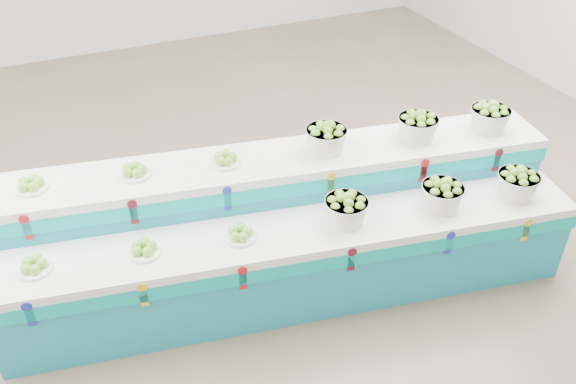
# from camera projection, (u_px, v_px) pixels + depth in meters

# --- Properties ---
(ground) EXTENTS (10.00, 10.00, 0.00)m
(ground) POSITION_uv_depth(u_px,v_px,m) (234.00, 242.00, 5.44)
(ground) COLOR brown
(ground) RESTS_ON ground
(display_stand) EXTENTS (4.55, 1.86, 1.02)m
(display_stand) POSITION_uv_depth(u_px,v_px,m) (288.00, 229.00, 4.78)
(display_stand) COLOR teal
(display_stand) RESTS_ON ground
(plate_lower_left) EXTENTS (0.27, 0.27, 0.10)m
(plate_lower_left) POSITION_uv_depth(u_px,v_px,m) (34.00, 265.00, 4.05)
(plate_lower_left) COLOR white
(plate_lower_left) RESTS_ON display_stand
(plate_lower_mid) EXTENTS (0.27, 0.27, 0.10)m
(plate_lower_mid) POSITION_uv_depth(u_px,v_px,m) (144.00, 248.00, 4.20)
(plate_lower_mid) COLOR white
(plate_lower_mid) RESTS_ON display_stand
(plate_lower_right) EXTENTS (0.27, 0.27, 0.10)m
(plate_lower_right) POSITION_uv_depth(u_px,v_px,m) (240.00, 233.00, 4.33)
(plate_lower_right) COLOR white
(plate_lower_right) RESTS_ON display_stand
(basket_lower_left) EXTENTS (0.38, 0.38, 0.24)m
(basket_lower_left) POSITION_uv_depth(u_px,v_px,m) (346.00, 209.00, 4.45)
(basket_lower_left) COLOR silver
(basket_lower_left) RESTS_ON display_stand
(basket_lower_mid) EXTENTS (0.38, 0.38, 0.24)m
(basket_lower_mid) POSITION_uv_depth(u_px,v_px,m) (442.00, 194.00, 4.60)
(basket_lower_mid) COLOR silver
(basket_lower_mid) RESTS_ON display_stand
(basket_lower_right) EXTENTS (0.38, 0.38, 0.24)m
(basket_lower_right) POSITION_uv_depth(u_px,v_px,m) (518.00, 183.00, 4.73)
(basket_lower_right) COLOR silver
(basket_lower_right) RESTS_ON display_stand
(plate_upper_left) EXTENTS (0.27, 0.27, 0.10)m
(plate_upper_left) POSITION_uv_depth(u_px,v_px,m) (30.00, 184.00, 4.31)
(plate_upper_left) COLOR white
(plate_upper_left) RESTS_ON display_stand
(plate_upper_mid) EXTENTS (0.27, 0.27, 0.10)m
(plate_upper_mid) POSITION_uv_depth(u_px,v_px,m) (134.00, 170.00, 4.46)
(plate_upper_mid) COLOR white
(plate_upper_mid) RESTS_ON display_stand
(plate_upper_right) EXTENTS (0.27, 0.27, 0.10)m
(plate_upper_right) POSITION_uv_depth(u_px,v_px,m) (225.00, 158.00, 4.59)
(plate_upper_right) COLOR white
(plate_upper_right) RESTS_ON display_stand
(basket_upper_left) EXTENTS (0.38, 0.38, 0.24)m
(basket_upper_left) POSITION_uv_depth(u_px,v_px,m) (326.00, 138.00, 4.71)
(basket_upper_left) COLOR silver
(basket_upper_left) RESTS_ON display_stand
(basket_upper_mid) EXTENTS (0.38, 0.38, 0.24)m
(basket_upper_mid) POSITION_uv_depth(u_px,v_px,m) (418.00, 126.00, 4.86)
(basket_upper_mid) COLOR silver
(basket_upper_mid) RESTS_ON display_stand
(basket_upper_right) EXTENTS (0.38, 0.38, 0.24)m
(basket_upper_right) POSITION_uv_depth(u_px,v_px,m) (490.00, 117.00, 4.99)
(basket_upper_right) COLOR silver
(basket_upper_right) RESTS_ON display_stand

